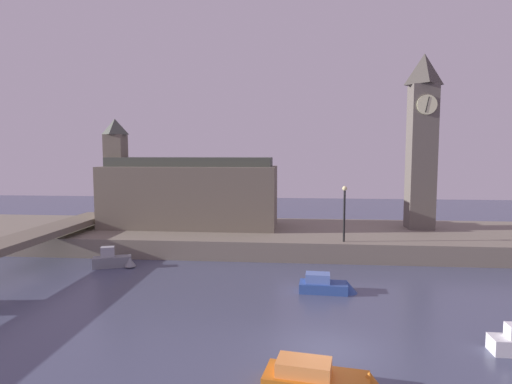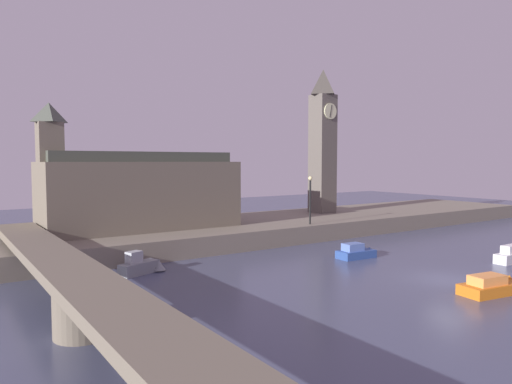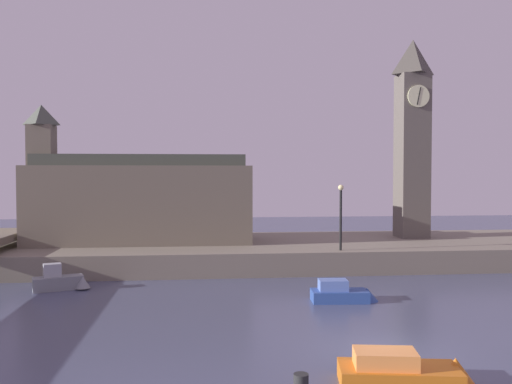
{
  "view_description": "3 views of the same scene",
  "coord_description": "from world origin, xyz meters",
  "views": [
    {
      "loc": [
        -1.39,
        -17.13,
        8.16
      ],
      "look_at": [
        -4.47,
        16.15,
        5.09
      ],
      "focal_mm": 29.97,
      "sensor_mm": 36.0,
      "label": 1
    },
    {
      "loc": [
        -24.79,
        -16.27,
        7.02
      ],
      "look_at": [
        -2.44,
        16.45,
        4.42
      ],
      "focal_mm": 33.21,
      "sensor_mm": 36.0,
      "label": 2
    },
    {
      "loc": [
        -6.53,
        -18.54,
        6.39
      ],
      "look_at": [
        -3.21,
        14.46,
        5.27
      ],
      "focal_mm": 37.74,
      "sensor_mm": 36.0,
      "label": 3
    }
  ],
  "objects": [
    {
      "name": "boat_patrol_orange",
      "position": [
        -0.16,
        -2.97,
        0.38
      ],
      "size": [
        4.46,
        2.05,
        1.2
      ],
      "color": "orange",
      "rests_on": "ground"
    },
    {
      "name": "parliament_hall",
      "position": [
        -11.21,
        20.57,
        4.57
      ],
      "size": [
        15.55,
        5.6,
        9.73
      ],
      "color": "#6B6051",
      "rests_on": "far_embankment"
    },
    {
      "name": "far_embankment",
      "position": [
        0.0,
        20.0,
        0.75
      ],
      "size": [
        70.0,
        12.0,
        1.5
      ],
      "primitive_type": "cube",
      "color": "slate",
      "rests_on": "ground"
    },
    {
      "name": "boat_cruiser_grey",
      "position": [
        -14.25,
        11.79,
        0.49
      ],
      "size": [
        3.23,
        1.76,
        1.46
      ],
      "color": "gray",
      "rests_on": "ground"
    },
    {
      "name": "streetlamp",
      "position": [
        2.28,
        14.97,
        4.09
      ],
      "size": [
        0.36,
        0.36,
        4.2
      ],
      "color": "black",
      "rests_on": "far_embankment"
    },
    {
      "name": "ground_plane",
      "position": [
        0.0,
        0.0,
        0.0
      ],
      "size": [
        120.0,
        120.0,
        0.0
      ],
      "primitive_type": "plane",
      "color": "#474C66"
    },
    {
      "name": "boat_tour_blue",
      "position": [
        0.62,
        7.61,
        0.39
      ],
      "size": [
        3.48,
        1.53,
        1.14
      ],
      "color": "#2D4C93",
      "rests_on": "ground"
    },
    {
      "name": "clock_tower",
      "position": [
        9.55,
        21.43,
        9.3
      ],
      "size": [
        2.39,
        2.44,
        15.13
      ],
      "color": "#5B544C",
      "rests_on": "far_embankment"
    }
  ]
}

